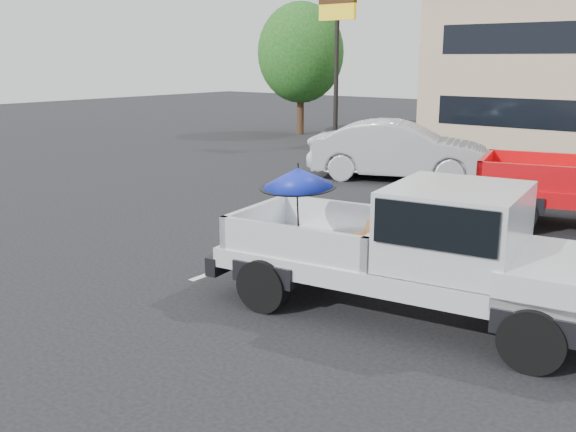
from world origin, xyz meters
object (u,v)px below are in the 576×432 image
object	(u,v)px
silver_pickup	(436,245)
blue_suv	(385,145)
tree_left	(301,53)
motel_sign	(337,27)
silver_sedan	(400,150)

from	to	relation	value
silver_pickup	blue_suv	bearing A→B (deg)	114.79
tree_left	blue_suv	xyz separation A→B (m)	(7.88, -5.87, -2.98)
tree_left	silver_pickup	size ratio (longest dim) A/B	1.02
tree_left	motel_sign	bearing A→B (deg)	-36.87
tree_left	silver_sedan	size ratio (longest dim) A/B	1.16
tree_left	blue_suv	world-z (taller)	tree_left
motel_sign	silver_pickup	xyz separation A→B (m)	(10.75, -13.53, -3.60)
motel_sign	silver_sedan	distance (m)	7.90
motel_sign	silver_sedan	xyz separation A→B (m)	(5.29, -4.48, -3.79)
silver_sedan	tree_left	bearing A→B (deg)	28.91
silver_pickup	silver_sedan	size ratio (longest dim) A/B	1.14
tree_left	blue_suv	bearing A→B (deg)	-36.65
silver_pickup	tree_left	bearing A→B (deg)	123.75
silver_sedan	blue_suv	bearing A→B (deg)	18.90
motel_sign	silver_pickup	world-z (taller)	motel_sign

